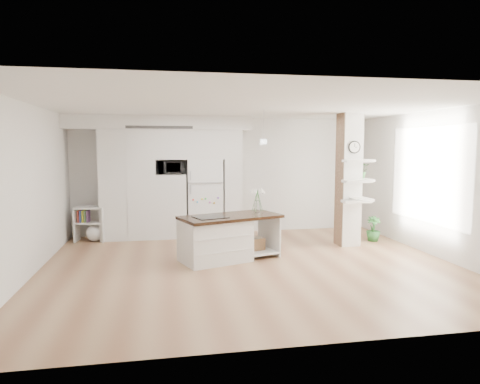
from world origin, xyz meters
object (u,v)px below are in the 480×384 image
object	(u,v)px
floor_plant_a	(355,231)
kitchen_island	(221,237)
refrigerator	(204,198)
bookshelf	(92,226)

from	to	relation	value
floor_plant_a	kitchen_island	bearing A→B (deg)	-164.25
refrigerator	floor_plant_a	world-z (taller)	refrigerator
refrigerator	bookshelf	bearing A→B (deg)	-175.60
refrigerator	bookshelf	xyz separation A→B (m)	(-2.45, -0.19, -0.55)
floor_plant_a	refrigerator	bearing A→B (deg)	154.94
bookshelf	floor_plant_a	size ratio (longest dim) A/B	1.41
refrigerator	bookshelf	distance (m)	2.51
kitchen_island	bookshelf	distance (m)	3.25
kitchen_island	bookshelf	xyz separation A→B (m)	(-2.52, 2.05, -0.10)
refrigerator	floor_plant_a	bearing A→B (deg)	-25.06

